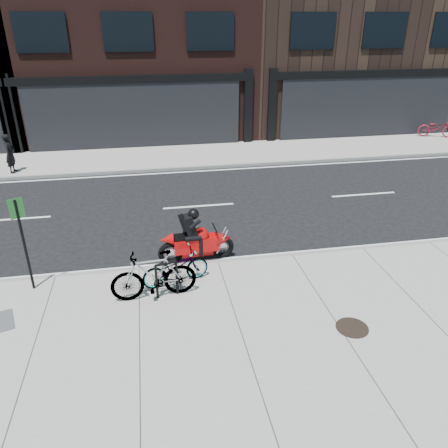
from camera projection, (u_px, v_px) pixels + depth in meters
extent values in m
plane|color=black|center=(207.00, 232.00, 13.02)|extent=(120.00, 120.00, 0.00)
cube|color=gray|center=(243.00, 342.00, 8.56)|extent=(60.00, 6.00, 0.13)
cube|color=gray|center=(183.00, 156.00, 19.87)|extent=(60.00, 3.50, 0.13)
cube|color=black|center=(343.00, 8.00, 24.79)|extent=(12.00, 10.00, 12.50)
cylinder|color=black|center=(157.00, 282.00, 9.60)|extent=(0.06, 0.06, 0.84)
cylinder|color=black|center=(177.00, 278.00, 9.75)|extent=(0.06, 0.06, 0.84)
cylinder|color=black|center=(166.00, 264.00, 9.49)|extent=(0.46, 0.15, 0.06)
imported|color=gray|center=(175.00, 267.00, 10.16)|extent=(1.69, 0.94, 0.84)
imported|color=gray|center=(154.00, 275.00, 9.58)|extent=(1.93, 0.66, 1.14)
torus|color=black|center=(222.00, 247.00, 11.54)|extent=(0.64, 0.17, 0.64)
torus|color=black|center=(170.00, 253.00, 11.24)|extent=(0.64, 0.17, 0.64)
cube|color=#B50809|center=(196.00, 244.00, 11.30)|extent=(1.18, 0.44, 0.37)
cone|color=#B50809|center=(223.00, 239.00, 11.44)|extent=(0.46, 0.45, 0.43)
sphere|color=#B50809|center=(201.00, 235.00, 11.23)|extent=(0.39, 0.39, 0.39)
cube|color=black|center=(185.00, 237.00, 11.14)|extent=(0.55, 0.30, 0.12)
cylinder|color=silver|center=(175.00, 250.00, 11.43)|extent=(0.54, 0.12, 0.09)
cube|color=black|center=(189.00, 225.00, 11.03)|extent=(0.40, 0.37, 0.57)
cube|color=black|center=(183.00, 223.00, 10.96)|extent=(0.24, 0.30, 0.39)
sphere|color=black|center=(193.00, 214.00, 10.93)|extent=(0.28, 0.28, 0.28)
imported|color=black|center=(10.00, 153.00, 17.29)|extent=(0.42, 0.59, 1.55)
imported|color=maroon|center=(437.00, 128.00, 22.52)|extent=(1.93, 1.28, 0.96)
cylinder|color=black|center=(352.00, 328.00, 8.83)|extent=(0.85, 0.85, 0.02)
cylinder|color=black|center=(25.00, 246.00, 9.65)|extent=(0.06, 0.06, 2.21)
cube|color=#1B6121|center=(16.00, 209.00, 9.26)|extent=(0.28, 0.14, 0.45)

